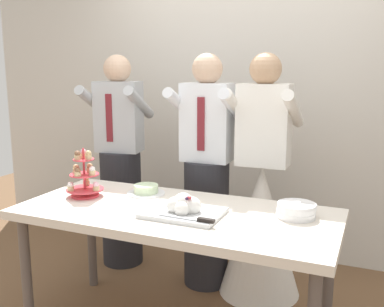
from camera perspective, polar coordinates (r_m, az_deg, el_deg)
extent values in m
cube|color=beige|center=(3.72, 7.32, 9.22)|extent=(5.20, 0.10, 2.90)
cube|color=silver|center=(2.51, -2.16, -7.83)|extent=(1.80, 0.80, 0.05)
cylinder|color=#564C47|center=(2.86, -20.60, -14.53)|extent=(0.06, 0.06, 0.72)
cylinder|color=#564C47|center=(3.31, -12.84, -10.54)|extent=(0.06, 0.06, 0.72)
cylinder|color=#564C47|center=(2.75, 17.22, -15.34)|extent=(0.06, 0.06, 0.72)
cylinder|color=#D83F4C|center=(2.84, -13.62, -5.27)|extent=(0.17, 0.17, 0.01)
cylinder|color=#D83F4C|center=(2.80, -13.75, -2.39)|extent=(0.01, 0.01, 0.31)
cylinder|color=#D83F4C|center=(2.83, -13.65, -4.51)|extent=(0.23, 0.23, 0.01)
cylinder|color=#D1B784|center=(2.77, -12.28, -4.42)|extent=(0.04, 0.04, 0.03)
sphere|color=#EAB7C6|center=(2.76, -12.30, -3.94)|extent=(0.04, 0.04, 0.04)
cylinder|color=#D1B784|center=(2.91, -13.47, -3.73)|extent=(0.04, 0.04, 0.03)
sphere|color=#D6B27A|center=(2.90, -13.49, -3.28)|extent=(0.04, 0.04, 0.04)
cylinder|color=#D1B784|center=(2.80, -15.39, -4.37)|extent=(0.04, 0.04, 0.03)
sphere|color=white|center=(2.80, -15.41, -3.90)|extent=(0.04, 0.04, 0.04)
cylinder|color=#D83F4C|center=(2.80, -13.74, -2.64)|extent=(0.18, 0.18, 0.01)
cylinder|color=#D1B784|center=(2.76, -12.77, -2.45)|extent=(0.04, 0.04, 0.03)
sphere|color=white|center=(2.76, -12.79, -1.96)|extent=(0.04, 0.04, 0.04)
cylinder|color=#D1B784|center=(2.85, -13.04, -2.04)|extent=(0.04, 0.04, 0.03)
sphere|color=#D6B27A|center=(2.84, -13.06, -1.57)|extent=(0.04, 0.04, 0.04)
cylinder|color=#D1B784|center=(2.84, -14.73, -2.17)|extent=(0.04, 0.04, 0.03)
sphere|color=#D6B27A|center=(2.83, -14.76, -1.70)|extent=(0.04, 0.04, 0.04)
cylinder|color=#D1B784|center=(2.75, -14.54, -2.57)|extent=(0.04, 0.04, 0.03)
sphere|color=brown|center=(2.75, -14.56, -2.08)|extent=(0.04, 0.04, 0.04)
cylinder|color=#D83F4C|center=(2.78, -13.83, -0.74)|extent=(0.13, 0.13, 0.01)
cylinder|color=#D1B784|center=(2.76, -13.22, -0.45)|extent=(0.04, 0.04, 0.03)
sphere|color=#D6B27A|center=(2.75, -13.24, 0.03)|extent=(0.04, 0.04, 0.04)
cylinder|color=#D1B784|center=(2.82, -13.82, -0.25)|extent=(0.04, 0.04, 0.03)
sphere|color=#EAB7C6|center=(2.81, -13.84, 0.23)|extent=(0.04, 0.04, 0.04)
cylinder|color=#D1B784|center=(2.77, -14.56, -0.48)|extent=(0.04, 0.04, 0.03)
sphere|color=brown|center=(2.76, -14.59, 0.00)|extent=(0.04, 0.04, 0.04)
cube|color=silver|center=(2.42, -1.14, -7.66)|extent=(0.42, 0.31, 0.02)
sphere|color=white|center=(2.39, 0.02, -6.78)|extent=(0.10, 0.10, 0.10)
sphere|color=white|center=(2.45, -0.21, -6.47)|extent=(0.08, 0.08, 0.08)
sphere|color=white|center=(2.47, -1.95, -6.40)|extent=(0.07, 0.07, 0.07)
sphere|color=white|center=(2.40, -2.15, -6.70)|extent=(0.10, 0.10, 0.10)
sphere|color=white|center=(2.35, -1.31, -7.20)|extent=(0.08, 0.08, 0.08)
sphere|color=white|center=(2.40, -1.15, -6.38)|extent=(0.11, 0.11, 0.11)
sphere|color=#DB474C|center=(2.39, -0.84, -5.66)|extent=(0.02, 0.02, 0.02)
sphere|color=#B21923|center=(2.35, -0.50, -5.75)|extent=(0.02, 0.02, 0.02)
sphere|color=#B21923|center=(2.38, -1.46, -5.63)|extent=(0.02, 0.02, 0.02)
sphere|color=#DB474C|center=(2.40, -0.71, -5.43)|extent=(0.02, 0.02, 0.02)
sphere|color=#DB474C|center=(2.35, -0.25, -5.74)|extent=(0.02, 0.02, 0.02)
sphere|color=#2D1938|center=(2.33, -0.68, -5.85)|extent=(0.02, 0.02, 0.02)
cube|color=silver|center=(2.30, -1.65, -8.22)|extent=(0.23, 0.03, 0.00)
cube|color=black|center=(2.24, 1.82, -8.61)|extent=(0.09, 0.03, 0.02)
cylinder|color=white|center=(2.45, 13.27, -7.88)|extent=(0.20, 0.20, 0.01)
cylinder|color=white|center=(2.45, 13.20, -7.64)|extent=(0.20, 0.20, 0.01)
cylinder|color=white|center=(2.44, 13.31, -7.42)|extent=(0.20, 0.20, 0.01)
cylinder|color=white|center=(2.44, 13.28, -7.14)|extent=(0.20, 0.20, 0.01)
cylinder|color=white|center=(2.44, 13.38, -6.90)|extent=(0.20, 0.20, 0.01)
cylinder|color=white|center=(2.43, 13.43, -6.67)|extent=(0.20, 0.20, 0.01)
cylinder|color=white|center=(2.43, 13.39, -6.41)|extent=(0.20, 0.20, 0.01)
cylinder|color=white|center=(2.82, -5.94, -5.12)|extent=(0.24, 0.24, 0.01)
cylinder|color=beige|center=(2.81, -5.96, -4.53)|extent=(0.15, 0.15, 0.05)
cylinder|color=#232328|center=(3.23, 1.86, -8.94)|extent=(0.32, 0.32, 0.92)
cube|color=white|center=(3.06, 1.95, 4.03)|extent=(0.35, 0.21, 0.54)
sphere|color=#D8B293|center=(3.03, 2.00, 10.88)|extent=(0.21, 0.21, 0.21)
cylinder|color=white|center=(3.11, -1.40, 6.16)|extent=(0.09, 0.49, 0.28)
cylinder|color=white|center=(2.99, 5.36, 5.91)|extent=(0.09, 0.49, 0.28)
cube|color=maroon|center=(2.96, 1.15, 3.80)|extent=(0.05, 0.01, 0.36)
cone|color=white|center=(3.13, 8.85, -9.73)|extent=(0.56, 0.56, 0.92)
cube|color=white|center=(2.95, 9.27, 3.64)|extent=(0.34, 0.21, 0.54)
sphere|color=tan|center=(2.93, 9.49, 10.73)|extent=(0.21, 0.21, 0.21)
cylinder|color=white|center=(2.99, 5.73, 5.91)|extent=(0.08, 0.49, 0.28)
cylinder|color=white|center=(2.90, 12.96, 5.53)|extent=(0.08, 0.49, 0.28)
cylinder|color=#232328|center=(3.61, -9.07, -6.88)|extent=(0.32, 0.32, 0.92)
cube|color=#B2B7BC|center=(3.46, -9.43, 4.71)|extent=(0.37, 0.25, 0.54)
sphere|color=#D8B293|center=(3.44, -9.63, 10.76)|extent=(0.21, 0.21, 0.21)
cylinder|color=#B2B7BC|center=(3.54, -12.62, 6.49)|extent=(0.16, 0.49, 0.28)
cylinder|color=#B2B7BC|center=(3.39, -6.80, 6.49)|extent=(0.16, 0.49, 0.28)
cube|color=maroon|center=(3.38, -10.64, 4.52)|extent=(0.05, 0.02, 0.36)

